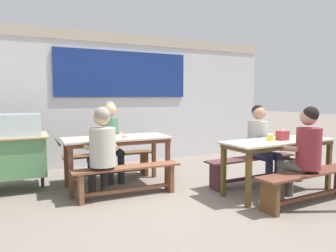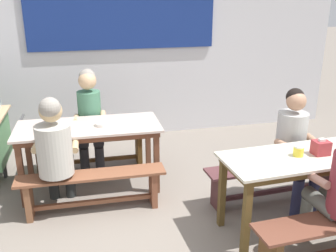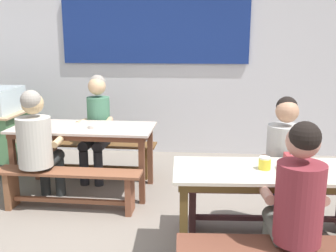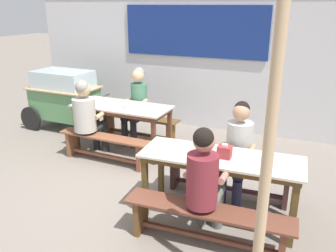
{
  "view_description": "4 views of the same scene",
  "coord_description": "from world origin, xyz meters",
  "px_view_note": "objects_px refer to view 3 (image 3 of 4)",
  "views": [
    {
      "loc": [
        -1.98,
        -3.42,
        1.39
      ],
      "look_at": [
        0.01,
        0.7,
        0.96
      ],
      "focal_mm": 33.07,
      "sensor_mm": 36.0,
      "label": 1
    },
    {
      "loc": [
        -0.72,
        -2.96,
        2.18
      ],
      "look_at": [
        0.16,
        0.64,
        0.87
      ],
      "focal_mm": 40.37,
      "sensor_mm": 36.0,
      "label": 2
    },
    {
      "loc": [
        0.68,
        -3.06,
        1.77
      ],
      "look_at": [
        0.38,
        0.48,
        0.95
      ],
      "focal_mm": 41.35,
      "sensor_mm": 36.0,
      "label": 3
    },
    {
      "loc": [
        2.21,
        -3.57,
        2.33
      ],
      "look_at": [
        0.49,
        0.39,
        0.82
      ],
      "focal_mm": 37.4,
      "sensor_mm": 36.0,
      "label": 4
    }
  ],
  "objects_px": {
    "dining_table_far": "(84,133)",
    "condiment_jar": "(265,163)",
    "person_right_near_table": "(285,160)",
    "soup_bowl": "(96,126)",
    "bench_far_back": "(98,154)",
    "bench_near_back": "(268,200)",
    "tissue_box": "(294,162)",
    "dining_table_near": "(287,180)",
    "person_left_back_turned": "(37,141)",
    "bench_far_front": "(69,184)",
    "person_center_facing": "(97,121)",
    "person_near_front": "(296,201)"
  },
  "relations": [
    {
      "from": "person_right_near_table",
      "to": "tissue_box",
      "type": "bearing_deg",
      "value": -94.87
    },
    {
      "from": "bench_far_front",
      "to": "soup_bowl",
      "type": "xyz_separation_m",
      "value": [
        0.17,
        0.49,
        0.5
      ]
    },
    {
      "from": "person_near_front",
      "to": "person_center_facing",
      "type": "relative_size",
      "value": 0.97
    },
    {
      "from": "dining_table_far",
      "to": "person_center_facing",
      "type": "relative_size",
      "value": 1.24
    },
    {
      "from": "tissue_box",
      "to": "condiment_jar",
      "type": "distance_m",
      "value": 0.22
    },
    {
      "from": "bench_near_back",
      "to": "tissue_box",
      "type": "distance_m",
      "value": 0.78
    },
    {
      "from": "dining_table_near",
      "to": "bench_far_front",
      "type": "distance_m",
      "value": 2.2
    },
    {
      "from": "bench_far_front",
      "to": "soup_bowl",
      "type": "height_order",
      "value": "soup_bowl"
    },
    {
      "from": "dining_table_far",
      "to": "condiment_jar",
      "type": "xyz_separation_m",
      "value": [
        1.83,
        -1.31,
        0.13
      ]
    },
    {
      "from": "dining_table_near",
      "to": "person_near_front",
      "type": "distance_m",
      "value": 0.47
    },
    {
      "from": "bench_near_back",
      "to": "person_center_facing",
      "type": "height_order",
      "value": "person_center_facing"
    },
    {
      "from": "person_right_near_table",
      "to": "person_center_facing",
      "type": "height_order",
      "value": "person_center_facing"
    },
    {
      "from": "person_right_near_table",
      "to": "tissue_box",
      "type": "height_order",
      "value": "person_right_near_table"
    },
    {
      "from": "bench_far_front",
      "to": "person_right_near_table",
      "type": "bearing_deg",
      "value": -8.31
    },
    {
      "from": "person_near_front",
      "to": "tissue_box",
      "type": "relative_size",
      "value": 8.22
    },
    {
      "from": "dining_table_near",
      "to": "tissue_box",
      "type": "height_order",
      "value": "tissue_box"
    },
    {
      "from": "tissue_box",
      "to": "person_left_back_turned",
      "type": "bearing_deg",
      "value": 160.16
    },
    {
      "from": "condiment_jar",
      "to": "soup_bowl",
      "type": "relative_size",
      "value": 0.56
    },
    {
      "from": "dining_table_far",
      "to": "person_left_back_turned",
      "type": "bearing_deg",
      "value": -127.09
    },
    {
      "from": "bench_near_back",
      "to": "person_right_near_table",
      "type": "height_order",
      "value": "person_right_near_table"
    },
    {
      "from": "dining_table_near",
      "to": "person_left_back_turned",
      "type": "xyz_separation_m",
      "value": [
        -2.35,
        0.84,
        0.03
      ]
    },
    {
      "from": "bench_near_back",
      "to": "soup_bowl",
      "type": "relative_size",
      "value": 9.55
    },
    {
      "from": "bench_far_back",
      "to": "bench_near_back",
      "type": "relative_size",
      "value": 0.91
    },
    {
      "from": "bench_far_front",
      "to": "person_right_near_table",
      "type": "xyz_separation_m",
      "value": [
        2.1,
        -0.31,
        0.41
      ]
    },
    {
      "from": "bench_far_front",
      "to": "person_left_back_turned",
      "type": "relative_size",
      "value": 1.21
    },
    {
      "from": "bench_near_back",
      "to": "person_center_facing",
      "type": "relative_size",
      "value": 1.27
    },
    {
      "from": "bench_far_back",
      "to": "soup_bowl",
      "type": "relative_size",
      "value": 8.67
    },
    {
      "from": "bench_far_back",
      "to": "person_right_near_table",
      "type": "xyz_separation_m",
      "value": [
        2.08,
        -1.37,
        0.43
      ]
    },
    {
      "from": "bench_far_back",
      "to": "condiment_jar",
      "type": "relative_size",
      "value": 15.37
    },
    {
      "from": "dining_table_far",
      "to": "bench_far_front",
      "type": "height_order",
      "value": "dining_table_far"
    },
    {
      "from": "dining_table_far",
      "to": "condiment_jar",
      "type": "relative_size",
      "value": 16.42
    },
    {
      "from": "person_right_near_table",
      "to": "soup_bowl",
      "type": "bearing_deg",
      "value": 157.61
    },
    {
      "from": "dining_table_far",
      "to": "dining_table_near",
      "type": "bearing_deg",
      "value": -33.01
    },
    {
      "from": "person_near_front",
      "to": "person_center_facing",
      "type": "distance_m",
      "value": 2.95
    },
    {
      "from": "dining_table_near",
      "to": "person_left_back_turned",
      "type": "bearing_deg",
      "value": 160.33
    },
    {
      "from": "bench_far_back",
      "to": "tissue_box",
      "type": "distance_m",
      "value": 2.81
    },
    {
      "from": "person_near_front",
      "to": "tissue_box",
      "type": "bearing_deg",
      "value": 79.63
    },
    {
      "from": "person_near_front",
      "to": "bench_near_back",
      "type": "bearing_deg",
      "value": 89.31
    },
    {
      "from": "condiment_jar",
      "to": "dining_table_far",
      "type": "bearing_deg",
      "value": 144.4
    },
    {
      "from": "bench_far_back",
      "to": "bench_near_back",
      "type": "distance_m",
      "value": 2.36
    },
    {
      "from": "person_right_near_table",
      "to": "condiment_jar",
      "type": "relative_size",
      "value": 12.77
    },
    {
      "from": "person_left_back_turned",
      "to": "bench_near_back",
      "type": "bearing_deg",
      "value": -7.56
    },
    {
      "from": "person_left_back_turned",
      "to": "person_right_near_table",
      "type": "xyz_separation_m",
      "value": [
        2.44,
        -0.38,
        -0.01
      ]
    },
    {
      "from": "bench_far_front",
      "to": "person_right_near_table",
      "type": "distance_m",
      "value": 2.16
    },
    {
      "from": "bench_near_back",
      "to": "person_left_back_turned",
      "type": "xyz_separation_m",
      "value": [
        -2.33,
        0.31,
        0.43
      ]
    },
    {
      "from": "dining_table_near",
      "to": "person_center_facing",
      "type": "relative_size",
      "value": 1.36
    },
    {
      "from": "bench_far_front",
      "to": "soup_bowl",
      "type": "bearing_deg",
      "value": 70.29
    },
    {
      "from": "bench_far_front",
      "to": "tissue_box",
      "type": "relative_size",
      "value": 9.84
    },
    {
      "from": "person_right_near_table",
      "to": "person_left_back_turned",
      "type": "bearing_deg",
      "value": 171.16
    },
    {
      "from": "person_center_facing",
      "to": "dining_table_near",
      "type": "bearing_deg",
      "value": -41.77
    }
  ]
}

